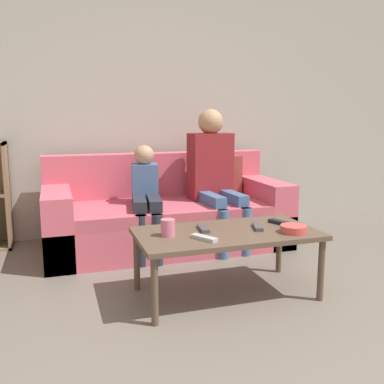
{
  "coord_description": "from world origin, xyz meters",
  "views": [
    {
      "loc": [
        -0.84,
        -1.24,
        1.12
      ],
      "look_at": [
        0.11,
        1.68,
        0.57
      ],
      "focal_mm": 40.0,
      "sensor_mm": 36.0,
      "label": 1
    }
  ],
  "objects": [
    {
      "name": "couch",
      "position": [
        0.07,
        2.27,
        0.26
      ],
      "size": [
        2.02,
        0.9,
        0.78
      ],
      "color": "#DB5B70",
      "rests_on": "ground_plane"
    },
    {
      "name": "wall_back",
      "position": [
        0.0,
        2.83,
        1.3
      ],
      "size": [
        12.0,
        0.06,
        2.6
      ],
      "color": "#B7B2A8",
      "rests_on": "ground_plane"
    },
    {
      "name": "snack_bowl",
      "position": [
        0.53,
        0.97,
        0.44
      ],
      "size": [
        0.16,
        0.16,
        0.05
      ],
      "color": "#DB4C47",
      "rests_on": "coffee_table"
    },
    {
      "name": "tv_remote_0",
      "position": [
        0.56,
        1.18,
        0.43
      ],
      "size": [
        0.11,
        0.18,
        0.02
      ],
      "rotation": [
        0.0,
        0.0,
        0.41
      ],
      "color": "black",
      "rests_on": "coffee_table"
    },
    {
      "name": "tv_remote_2",
      "position": [
        0.37,
        1.13,
        0.43
      ],
      "size": [
        0.1,
        0.18,
        0.02
      ],
      "rotation": [
        0.0,
        0.0,
        -0.31
      ],
      "color": "#47474C",
      "rests_on": "coffee_table"
    },
    {
      "name": "coffee_table",
      "position": [
        0.16,
        1.13,
        0.38
      ],
      "size": [
        1.12,
        0.59,
        0.42
      ],
      "color": "brown",
      "rests_on": "ground_plane"
    },
    {
      "name": "tv_remote_1",
      "position": [
        0.03,
        1.19,
        0.43
      ],
      "size": [
        0.07,
        0.17,
        0.02
      ],
      "rotation": [
        0.0,
        0.0,
        -0.12
      ],
      "color": "#47474C",
      "rests_on": "coffee_table"
    },
    {
      "name": "tv_remote_3",
      "position": [
        -0.04,
        0.99,
        0.43
      ],
      "size": [
        0.13,
        0.17,
        0.02
      ],
      "rotation": [
        0.0,
        0.0,
        0.52
      ],
      "color": "#B7B7BC",
      "rests_on": "coffee_table"
    },
    {
      "name": "cup_near",
      "position": [
        -0.22,
        1.13,
        0.47
      ],
      "size": [
        0.09,
        0.09,
        0.1
      ],
      "color": "pink",
      "rests_on": "coffee_table"
    },
    {
      "name": "person_child",
      "position": [
        -0.14,
        2.13,
        0.49
      ],
      "size": [
        0.3,
        0.64,
        0.88
      ],
      "rotation": [
        0.0,
        0.0,
        -0.15
      ],
      "color": "#282D38",
      "rests_on": "ground_plane"
    },
    {
      "name": "person_adult",
      "position": [
        0.48,
        2.2,
        0.67
      ],
      "size": [
        0.38,
        0.64,
        1.18
      ],
      "rotation": [
        0.0,
        0.0,
        0.07
      ],
      "color": "#476693",
      "rests_on": "ground_plane"
    }
  ]
}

